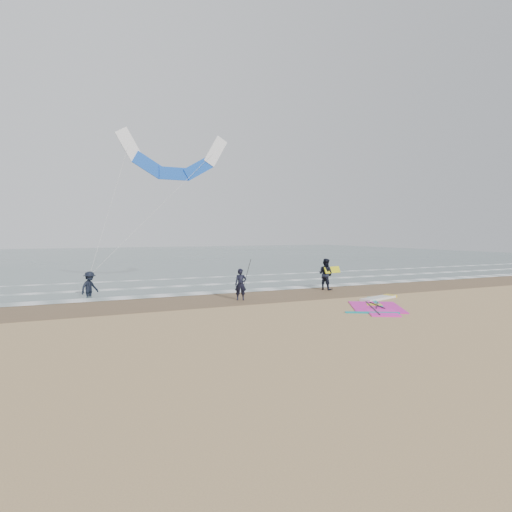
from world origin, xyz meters
name	(u,v)px	position (x,y,z in m)	size (l,w,h in m)	color
ground	(311,315)	(0.00, 0.00, 0.00)	(120.00, 120.00, 0.00)	tan
sea_water	(122,257)	(0.00, 48.00, 0.01)	(120.00, 80.00, 0.02)	#47605E
wet_sand_band	(250,297)	(0.00, 6.00, 0.00)	(120.00, 5.00, 0.01)	brown
foam_waterline	(220,287)	(0.00, 10.44, 0.03)	(120.00, 9.15, 0.02)	white
windsurf_rig	(378,304)	(4.25, 0.90, 0.03)	(5.27, 4.99, 0.13)	white
person_standing	(241,284)	(-0.94, 5.06, 0.79)	(0.58, 0.38, 1.59)	black
person_walking	(326,274)	(5.24, 6.72, 0.92)	(0.90, 0.70, 1.85)	black
person_wading	(89,281)	(-7.65, 9.53, 0.84)	(1.09, 0.63, 1.69)	black
held_pole	(246,277)	(-0.64, 5.06, 1.16)	(0.17, 0.86, 1.82)	black
carried_kiteboard	(332,270)	(5.64, 6.62, 1.17)	(1.30, 0.51, 0.39)	yellow
surf_kite	(174,161)	(-2.50, 11.64, 7.72)	(8.66, 2.22, 8.39)	white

